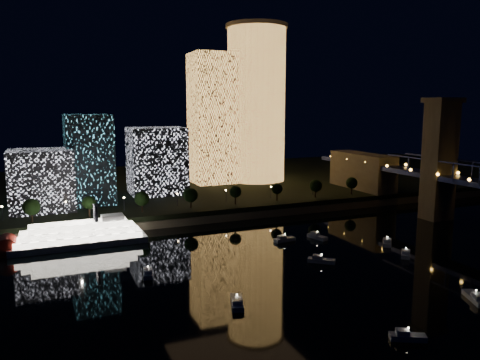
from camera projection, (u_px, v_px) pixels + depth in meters
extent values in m
plane|color=black|center=(395.00, 282.00, 125.19)|extent=(520.00, 520.00, 0.00)
cube|color=black|center=(204.00, 184.00, 270.48)|extent=(420.00, 160.00, 5.00)
cube|color=#6B5E4C|center=(262.00, 213.00, 199.62)|extent=(420.00, 6.00, 3.00)
cylinder|color=#FFB151|center=(256.00, 106.00, 260.97)|extent=(32.00, 32.00, 83.82)
cylinder|color=#6B5E4C|center=(257.00, 26.00, 254.36)|extent=(34.00, 34.00, 2.00)
cube|color=#FFB151|center=(212.00, 119.00, 254.42)|extent=(21.99, 21.99, 69.96)
cube|color=white|center=(157.00, 161.00, 224.12)|extent=(25.80, 21.83, 31.76)
cube|color=#52C4E0|center=(89.00, 159.00, 202.55)|extent=(19.13, 24.87, 38.26)
cube|color=white|center=(42.00, 180.00, 188.28)|extent=(24.45, 22.22, 24.45)
cube|color=#6B5E4C|center=(439.00, 162.00, 191.97)|extent=(11.00, 9.00, 48.00)
cube|color=#6B5E4C|center=(443.00, 100.00, 188.11)|extent=(13.00, 11.00, 2.00)
cube|color=#6B5E4C|center=(362.00, 176.00, 239.41)|extent=(12.00, 40.00, 23.00)
cube|color=#171E4C|center=(457.00, 173.00, 177.68)|extent=(0.50, 0.50, 7.00)
cube|color=#171E4C|center=(412.00, 166.00, 199.54)|extent=(0.50, 0.50, 7.00)
sphere|color=#FFAA38|center=(438.00, 174.00, 185.95)|extent=(1.20, 1.20, 1.20)
sphere|color=#FFAA38|center=(366.00, 162.00, 226.92)|extent=(1.20, 1.20, 1.20)
cube|color=silver|center=(80.00, 243.00, 156.89)|extent=(43.95, 10.36, 2.19)
cube|color=white|center=(80.00, 237.00, 156.57)|extent=(40.29, 9.42, 2.01)
cube|color=white|center=(79.00, 231.00, 156.26)|extent=(36.62, 8.48, 2.01)
cube|color=white|center=(79.00, 225.00, 155.95)|extent=(31.13, 7.53, 2.01)
cube|color=silver|center=(112.00, 217.00, 159.96)|extent=(7.35, 5.53, 1.65)
cylinder|color=black|center=(96.00, 214.00, 155.85)|extent=(1.28, 1.28, 5.49)
cylinder|color=black|center=(95.00, 212.00, 159.17)|extent=(1.28, 1.28, 5.49)
cylinder|color=maroon|center=(7.00, 246.00, 148.08)|extent=(6.46, 8.27, 6.40)
cube|color=silver|center=(406.00, 254.00, 146.79)|extent=(7.46, 7.69, 1.20)
cube|color=silver|center=(406.00, 252.00, 145.49)|extent=(3.49, 3.52, 1.00)
sphere|color=white|center=(406.00, 248.00, 146.48)|extent=(0.36, 0.36, 0.36)
cube|color=silver|center=(148.00, 273.00, 129.69)|extent=(3.90, 8.02, 1.20)
cube|color=silver|center=(148.00, 271.00, 128.41)|extent=(2.48, 3.03, 1.00)
sphere|color=white|center=(148.00, 266.00, 129.39)|extent=(0.36, 0.36, 0.36)
cube|color=silver|center=(321.00, 261.00, 140.40)|extent=(7.97, 7.19, 1.20)
cube|color=silver|center=(317.00, 257.00, 140.58)|extent=(3.55, 3.45, 1.00)
sphere|color=white|center=(322.00, 254.00, 140.10)|extent=(0.36, 0.36, 0.36)
cube|color=silver|center=(237.00, 303.00, 110.21)|extent=(5.38, 9.06, 1.20)
cube|color=silver|center=(237.00, 300.00, 108.77)|extent=(3.09, 3.58, 1.00)
sphere|color=white|center=(237.00, 295.00, 109.90)|extent=(0.36, 0.36, 0.36)
cube|color=silver|center=(476.00, 298.00, 112.79)|extent=(6.21, 9.27, 1.20)
cube|color=silver|center=(479.00, 296.00, 111.31)|extent=(3.37, 3.78, 1.00)
sphere|color=white|center=(476.00, 290.00, 112.48)|extent=(0.36, 0.36, 0.36)
cube|color=silver|center=(285.00, 240.00, 162.76)|extent=(8.01, 3.40, 1.20)
cube|color=silver|center=(282.00, 237.00, 162.02)|extent=(2.94, 2.33, 1.00)
sphere|color=white|center=(285.00, 234.00, 162.45)|extent=(0.36, 0.36, 0.36)
cube|color=silver|center=(317.00, 237.00, 166.07)|extent=(4.54, 8.21, 1.20)
cube|color=silver|center=(315.00, 233.00, 166.80)|extent=(2.70, 3.19, 1.00)
sphere|color=white|center=(317.00, 231.00, 165.76)|extent=(0.36, 0.36, 0.36)
cube|color=silver|center=(387.00, 242.00, 159.34)|extent=(7.72, 8.40, 1.20)
cube|color=silver|center=(387.00, 240.00, 157.94)|extent=(3.68, 3.77, 1.00)
sphere|color=white|center=(387.00, 237.00, 159.03)|extent=(0.36, 0.36, 0.36)
cube|color=silver|center=(408.00, 337.00, 93.66)|extent=(7.39, 5.40, 1.20)
cube|color=silver|center=(403.00, 332.00, 93.59)|extent=(3.09, 2.82, 1.00)
sphere|color=white|center=(408.00, 328.00, 93.35)|extent=(0.36, 0.36, 0.36)
cylinder|color=black|center=(32.00, 216.00, 169.68)|extent=(0.70, 0.70, 4.00)
sphere|color=black|center=(31.00, 207.00, 169.15)|extent=(6.18, 6.18, 6.18)
cylinder|color=black|center=(89.00, 212.00, 177.36)|extent=(0.70, 0.70, 4.00)
sphere|color=black|center=(89.00, 203.00, 176.82)|extent=(5.19, 5.19, 5.19)
cylinder|color=black|center=(142.00, 207.00, 185.04)|extent=(0.70, 0.70, 4.00)
sphere|color=black|center=(142.00, 199.00, 184.50)|extent=(5.86, 5.86, 5.86)
cylinder|color=black|center=(191.00, 203.00, 192.72)|extent=(0.70, 0.70, 4.00)
sphere|color=black|center=(191.00, 195.00, 192.18)|extent=(6.08, 6.08, 6.08)
cylinder|color=black|center=(235.00, 200.00, 200.39)|extent=(0.70, 0.70, 4.00)
sphere|color=black|center=(235.00, 192.00, 199.85)|extent=(5.16, 5.16, 5.16)
cylinder|color=black|center=(277.00, 196.00, 208.07)|extent=(0.70, 0.70, 4.00)
sphere|color=black|center=(277.00, 189.00, 207.53)|extent=(5.03, 5.03, 5.03)
cylinder|color=black|center=(316.00, 193.00, 215.75)|extent=(0.70, 0.70, 4.00)
sphere|color=black|center=(316.00, 186.00, 215.21)|extent=(5.81, 5.81, 5.81)
cylinder|color=black|center=(351.00, 190.00, 223.42)|extent=(0.70, 0.70, 4.00)
sphere|color=black|center=(352.00, 183.00, 222.88)|extent=(5.47, 5.47, 5.47)
cylinder|color=black|center=(2.00, 214.00, 171.23)|extent=(0.24, 0.24, 5.00)
sphere|color=#FFCC7F|center=(2.00, 207.00, 170.80)|extent=(0.70, 0.70, 0.70)
cylinder|color=black|center=(66.00, 209.00, 179.68)|extent=(0.24, 0.24, 5.00)
sphere|color=#FFCC7F|center=(66.00, 202.00, 179.25)|extent=(0.70, 0.70, 0.70)
cylinder|color=black|center=(124.00, 204.00, 188.12)|extent=(0.24, 0.24, 5.00)
sphere|color=#FFCC7F|center=(124.00, 198.00, 187.69)|extent=(0.70, 0.70, 0.70)
cylinder|color=black|center=(177.00, 200.00, 196.57)|extent=(0.24, 0.24, 5.00)
sphere|color=#FFCC7F|center=(177.00, 194.00, 196.13)|extent=(0.70, 0.70, 0.70)
cylinder|color=black|center=(226.00, 196.00, 205.01)|extent=(0.24, 0.24, 5.00)
sphere|color=#FFCC7F|center=(226.00, 190.00, 204.58)|extent=(0.70, 0.70, 0.70)
cylinder|color=black|center=(271.00, 193.00, 213.46)|extent=(0.24, 0.24, 5.00)
sphere|color=#FFCC7F|center=(271.00, 187.00, 213.02)|extent=(0.70, 0.70, 0.70)
cylinder|color=black|center=(312.00, 190.00, 221.90)|extent=(0.24, 0.24, 5.00)
sphere|color=#FFCC7F|center=(313.00, 184.00, 221.47)|extent=(0.70, 0.70, 0.70)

